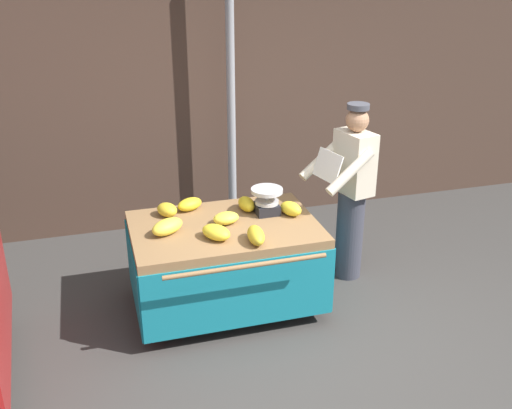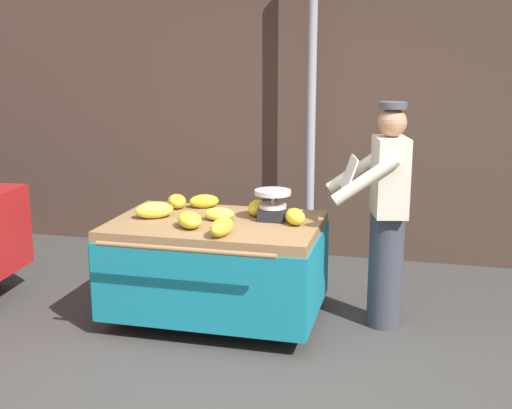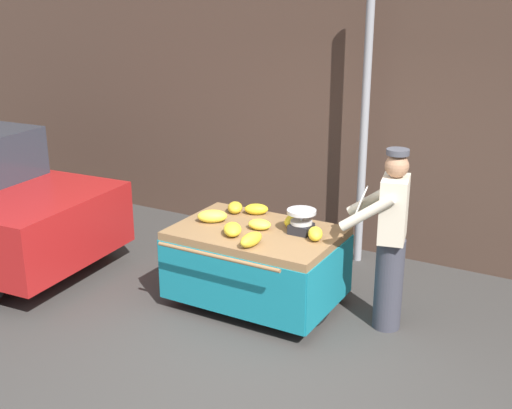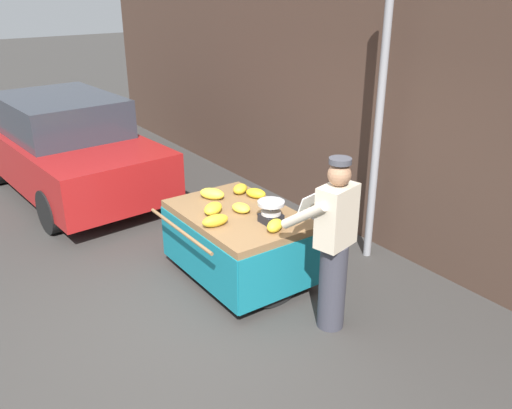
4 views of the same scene
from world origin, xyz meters
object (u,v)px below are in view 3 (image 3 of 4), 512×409
banana_bunch_2 (260,224)px  vendor_person (390,240)px  banana_bunch_7 (235,208)px  banana_cart (256,251)px  banana_bunch_6 (212,216)px  banana_bunch_5 (315,234)px  banana_bunch_0 (256,209)px  banana_bunch_1 (292,221)px  banana_bunch_4 (232,229)px  banana_bunch_3 (251,240)px  weighing_scale (301,221)px  street_pole (364,130)px

banana_bunch_2 → vendor_person: bearing=8.7°
banana_bunch_2 → banana_bunch_7: 0.55m
banana_cart → vendor_person: 1.31m
banana_bunch_2 → banana_bunch_6: 0.51m
banana_bunch_5 → banana_bunch_6: 1.10m
banana_bunch_0 → banana_bunch_1: banana_bunch_1 is taller
banana_cart → banana_bunch_1: size_ratio=6.79×
banana_cart → banana_bunch_0: banana_bunch_0 is taller
banana_bunch_4 → banana_cart: bearing=62.2°
banana_bunch_3 → banana_bunch_5: size_ratio=1.29×
banana_bunch_4 → banana_bunch_5: size_ratio=1.20×
weighing_scale → banana_bunch_6: size_ratio=0.94×
banana_bunch_6 → street_pole: bearing=59.4°
banana_bunch_5 → banana_bunch_3: bearing=-136.3°
banana_bunch_1 → vendor_person: bearing=-1.8°
vendor_person → banana_bunch_7: bearing=176.4°
street_pole → vendor_person: bearing=-59.7°
street_pole → banana_bunch_3: size_ratio=10.76×
banana_bunch_3 → banana_bunch_7: size_ratio=1.39×
weighing_scale → banana_bunch_7: size_ratio=1.35×
banana_bunch_3 → banana_bunch_1: bearing=81.2°
weighing_scale → banana_bunch_3: bearing=-115.8°
banana_bunch_1 → banana_bunch_7: banana_bunch_1 is taller
banana_cart → banana_bunch_6: bearing=-176.4°
banana_bunch_3 → banana_bunch_7: (-0.60, 0.71, -0.00)m
weighing_scale → banana_bunch_2: bearing=-165.0°
banana_bunch_2 → banana_bunch_7: size_ratio=1.09×
banana_bunch_6 → weighing_scale: bearing=10.2°
banana_bunch_5 → banana_bunch_6: banana_bunch_6 is taller
street_pole → banana_bunch_0: 1.53m
banana_bunch_0 → banana_bunch_2: bearing=-56.5°
weighing_scale → banana_bunch_1: size_ratio=1.19×
banana_cart → banana_bunch_5: 0.67m
banana_bunch_0 → banana_bunch_2: (0.24, -0.37, -0.01)m
banana_bunch_1 → banana_bunch_5: banana_bunch_5 is taller
banana_bunch_1 → banana_bunch_5: 0.40m
banana_bunch_0 → banana_bunch_3: 0.87m
banana_bunch_0 → banana_bunch_6: 0.50m
banana_cart → banana_bunch_4: bearing=-117.8°
banana_cart → banana_bunch_3: size_ratio=5.57×
banana_bunch_4 → banana_bunch_7: bearing=119.2°
banana_bunch_1 → banana_bunch_6: 0.80m
weighing_scale → banana_cart: bearing=-162.4°
banana_bunch_6 → banana_bunch_2: bearing=6.4°
banana_bunch_6 → vendor_person: size_ratio=0.17×
banana_bunch_1 → banana_bunch_3: bearing=-98.8°
street_pole → banana_bunch_3: street_pole is taller
banana_bunch_2 → banana_bunch_4: (-0.15, -0.26, 0.01)m
banana_bunch_1 → vendor_person: vendor_person is taller
banana_bunch_4 → banana_bunch_5: bearing=20.5°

